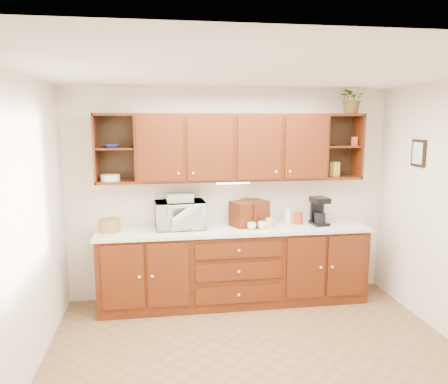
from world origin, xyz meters
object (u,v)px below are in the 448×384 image
object	(u,v)px
bread_box	(249,213)
potted_plant	(353,98)
coffee_maker	(319,211)
microwave	(180,215)

from	to	relation	value
bread_box	potted_plant	world-z (taller)	potted_plant
bread_box	coffee_maker	bearing A→B (deg)	-27.72
potted_plant	microwave	bearing A→B (deg)	-179.47
bread_box	potted_plant	size ratio (longest dim) A/B	1.17
bread_box	coffee_maker	xyz separation A→B (m)	(0.86, -0.08, 0.01)
microwave	bread_box	distance (m)	0.84
potted_plant	bread_box	bearing A→B (deg)	-179.85
microwave	potted_plant	world-z (taller)	potted_plant
microwave	coffee_maker	size ratio (longest dim) A/B	1.70
microwave	coffee_maker	distance (m)	1.70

